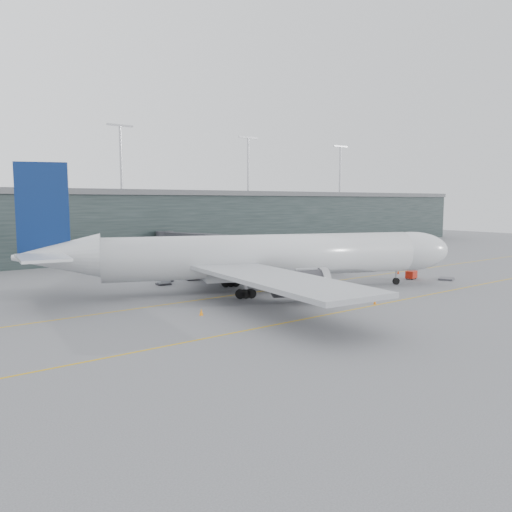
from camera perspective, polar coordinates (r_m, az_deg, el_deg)
ground at (r=71.82m, az=-3.68°, el=-3.90°), size 320.00×320.00×0.00m
taxiline_a at (r=68.58m, az=-1.81°, el=-4.37°), size 160.00×0.25×0.02m
taxiline_b at (r=56.63m, az=7.74°, el=-6.73°), size 160.00×0.25×0.02m
taxiline_lead_main at (r=91.25m, az=-8.07°, el=-1.75°), size 0.25×60.00×0.02m
terminal at (r=123.30m, az=-18.92°, el=3.61°), size 240.00×36.00×29.00m
main_aircraft at (r=70.07m, az=0.58°, el=-0.09°), size 59.84×55.27×17.50m
jet_bridge at (r=99.14m, az=-2.20°, el=1.64°), size 15.02×44.34×6.21m
gse_cart at (r=85.35m, az=17.33°, el=-2.03°), size 2.22×1.67×1.36m
baggage_dolly at (r=86.67m, az=20.92°, el=-2.44°), size 3.36×3.09×0.27m
uld_a at (r=77.11m, az=-10.53°, el=-2.56°), size 2.11×1.72×1.86m
uld_b at (r=79.96m, az=-10.30°, el=-2.24°), size 2.12×1.73×1.86m
uld_c at (r=81.10m, az=-7.29°, el=-2.07°), size 2.27×1.94×1.85m
cone_nose at (r=90.75m, az=15.96°, el=-1.77°), size 0.43×0.43×0.68m
cone_wing_stbd at (r=63.63m, az=13.43°, el=-5.12°), size 0.39×0.39×0.62m
cone_wing_port at (r=83.70m, az=-3.00°, el=-2.16°), size 0.50×0.50×0.80m
cone_tail at (r=56.40m, az=-6.28°, el=-6.38°), size 0.47×0.47×0.75m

